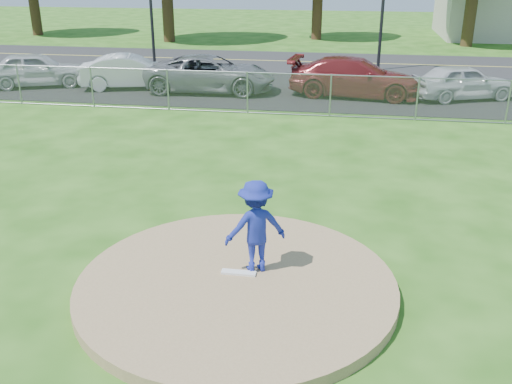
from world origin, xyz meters
The scene contains 13 objects.
ground centered at (0.00, 10.00, 0.00)m, with size 120.00×120.00×0.00m, color #215212.
pitchers_mound centered at (0.00, 0.00, 0.10)m, with size 5.40×5.40×0.20m, color #90734E.
pitching_rubber centered at (0.00, 0.20, 0.22)m, with size 0.60×0.15×0.04m, color white.
chain_link_fence centered at (0.00, 12.00, 0.75)m, with size 40.00×0.06×1.50m, color gray.
parking_lot centered at (0.00, 16.50, 0.01)m, with size 50.00×8.00×0.01m, color black.
street centered at (0.00, 24.00, 0.00)m, with size 60.00×7.00×0.01m, color #232426.
pitcher centered at (0.26, 0.41, 1.02)m, with size 1.06×0.61×1.65m, color navy.
traffic_cone centered at (-6.82, 15.47, 0.34)m, with size 0.34×0.34×0.67m, color #DC610B.
parked_car_silver centered at (-12.09, 15.24, 0.76)m, with size 1.77×4.40×1.50m, color #B3B3B8.
parked_car_white centered at (-7.81, 15.53, 0.73)m, with size 1.52×4.37×1.44m, color silver.
parked_car_gray centered at (-4.23, 15.44, 0.77)m, with size 2.52×5.47×1.52m, color slate.
parked_car_darkred centered at (1.85, 15.52, 0.79)m, with size 2.19×5.39×1.56m, color maroon.
parked_car_pearl centered at (6.11, 15.69, 0.71)m, with size 1.65×4.11×1.40m, color silver.
Camera 1 is at (1.72, -8.19, 5.19)m, focal length 40.00 mm.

